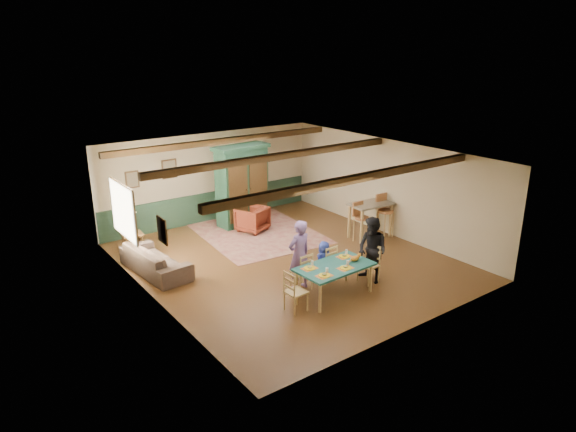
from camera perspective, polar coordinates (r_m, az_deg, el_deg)
floor at (r=12.94m, az=0.03°, el=-5.02°), size 8.00×8.00×0.00m
wall_back at (r=15.74m, az=-8.64°, el=4.27°), size 7.00×0.02×2.70m
wall_left at (r=10.88m, az=-15.01°, el=-2.68°), size 0.02×8.00×2.70m
wall_right at (r=14.72m, az=11.10°, el=3.13°), size 0.02×8.00×2.70m
ceiling at (r=12.12m, az=0.03°, el=6.76°), size 7.00×8.00×0.02m
wainscot_back at (r=15.97m, az=-8.45°, el=1.12°), size 6.95×0.03×0.90m
ceiling_beam_front at (r=10.42m, az=7.55°, el=4.14°), size 6.95×0.16×0.16m
ceiling_beam_mid at (r=12.45m, az=-1.06°, el=6.66°), size 6.95×0.16×0.16m
ceiling_beam_back at (r=14.62m, az=-7.02°, el=8.30°), size 6.95×0.16×0.16m
window_left at (r=12.35m, az=-17.90°, el=0.56°), size 0.06×1.60×1.30m
picture_left_wall at (r=10.23m, az=-13.79°, el=-1.56°), size 0.04×0.42×0.52m
picture_back_a at (r=15.07m, az=-13.04°, el=5.12°), size 0.45×0.04×0.55m
picture_back_b at (r=14.73m, az=-16.92°, el=3.88°), size 0.38×0.04×0.48m
dining_table at (r=11.15m, az=5.16°, el=-7.18°), size 1.70×0.99×0.69m
dining_chair_far_left at (r=11.33m, az=1.48°, el=-6.15°), size 0.40×0.42×0.88m
dining_chair_far_right at (r=11.78m, az=4.25°, el=-5.20°), size 0.40×0.42×0.88m
dining_chair_end_left at (r=10.47m, az=0.89°, el=-8.33°), size 0.42×0.40×0.88m
dining_chair_end_right at (r=11.81m, az=8.95°, el=-5.33°), size 0.42×0.40×0.88m
person_man at (r=11.24m, az=1.25°, el=-4.36°), size 0.60×0.40×1.60m
person_woman at (r=11.75m, az=9.33°, el=-3.76°), size 0.61×0.76×1.53m
person_child at (r=11.82m, az=4.01°, el=-4.97°), size 0.47×0.31×0.93m
cat at (r=11.24m, az=7.44°, el=-4.63°), size 0.34×0.14×0.17m
place_setting_near_left at (r=10.51m, az=4.06°, el=-6.40°), size 0.38×0.29×0.11m
place_setting_near_center at (r=10.89m, az=6.41°, el=-5.54°), size 0.38×0.29×0.11m
place_setting_far_left at (r=10.82m, az=2.41°, el=-5.60°), size 0.38×0.29×0.11m
place_setting_far_right at (r=11.46m, az=6.28°, el=-4.28°), size 0.38×0.29×0.11m
area_rug at (r=14.79m, az=-3.31°, el=-1.94°), size 3.34×3.85×0.01m
armoire at (r=15.32m, az=-5.13°, el=3.42°), size 1.76×0.85×2.40m
armchair at (r=14.91m, az=-4.01°, el=-0.33°), size 1.03×1.04×0.73m
sofa at (r=12.63m, az=-14.53°, el=-4.72°), size 1.05×2.22×0.63m
end_table at (r=13.71m, az=-16.80°, el=-3.09°), size 0.54×0.54×0.61m
table_lamp at (r=13.51m, az=-17.03°, el=-0.77°), size 0.34×0.34×0.56m
counter_table at (r=14.52m, az=9.10°, el=-0.47°), size 1.25×0.79×1.00m
bar_stool_left at (r=14.14m, az=8.19°, el=-0.73°), size 0.39×0.43×1.11m
bar_stool_right at (r=14.61m, az=10.76°, el=0.01°), size 0.44×0.49×1.22m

